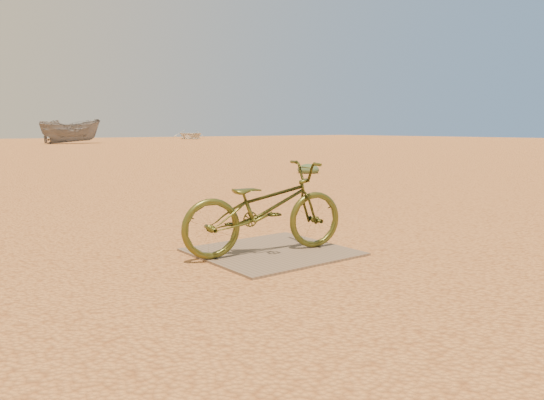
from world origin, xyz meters
TOP-DOWN VIEW (x-y plane):
  - ground at (0.00, 0.00)m, footprint 120.00×120.00m
  - plywood_board at (0.01, 0.22)m, footprint 1.36×1.27m
  - bicycle at (-0.09, 0.20)m, footprint 1.69×0.85m
  - boat_mid_right at (9.29, 37.43)m, footprint 5.00×2.53m
  - boat_far_right at (24.63, 47.00)m, footprint 4.97×5.73m
  - kale_b at (6.23, 6.81)m, footprint 0.57×0.57m

SIDE VIEW (x-z plane):
  - ground at x=0.00m, z-range 0.00..0.00m
  - kale_b at x=6.23m, z-range -0.16..0.16m
  - plywood_board at x=0.01m, z-range 0.00..0.02m
  - bicycle at x=-0.09m, z-range 0.02..0.87m
  - boat_far_right at x=24.63m, z-range 0.00..0.99m
  - boat_mid_right at x=9.29m, z-range 0.00..1.85m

